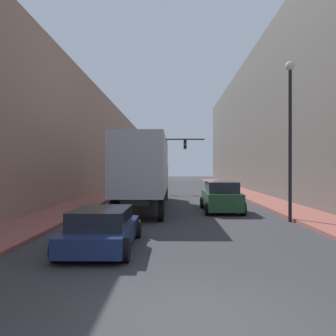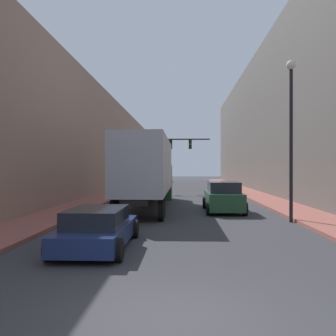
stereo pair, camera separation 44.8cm
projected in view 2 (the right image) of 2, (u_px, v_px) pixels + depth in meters
ground_plane at (179, 321)px, 6.14m from camera, size 200.00×200.00×0.00m
sidewalk_right at (249, 193)px, 35.85m from camera, size 2.49×80.00×0.15m
sidewalk_left at (116, 193)px, 36.37m from camera, size 2.49×80.00×0.15m
building_right at (294, 118)px, 35.67m from camera, size 6.00×80.00×14.59m
building_left at (73, 141)px, 36.53m from camera, size 6.00×80.00×10.32m
semi_truck at (148, 169)px, 23.31m from camera, size 2.56×14.14×4.20m
sedan_car at (98, 229)px, 11.69m from camera, size 2.08×4.75×1.26m
suv_car at (223, 197)px, 21.32m from camera, size 2.13×4.76×1.72m
traffic_signal_gantry at (155, 152)px, 37.33m from camera, size 7.87×0.35×5.63m
street_lamp at (291, 120)px, 17.19m from camera, size 0.44×0.44×7.46m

